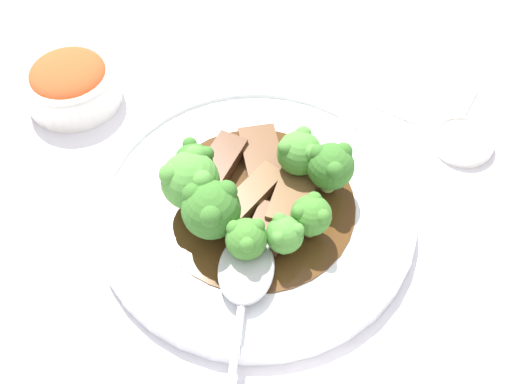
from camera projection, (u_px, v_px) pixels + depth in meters
The scene contains 19 objects.
ground_plane at pixel (256, 213), 0.57m from camera, with size 4.00×4.00×0.00m, color silver.
main_plate at pixel (256, 207), 0.57m from camera, with size 0.30×0.30×0.02m.
beef_strip_0 at pixel (261, 151), 0.59m from camera, with size 0.07×0.07×0.01m.
beef_strip_1 at pixel (269, 227), 0.54m from camera, with size 0.04×0.05×0.01m.
beef_strip_2 at pixel (291, 201), 0.55m from camera, with size 0.04×0.06×0.01m.
beef_strip_3 at pixel (221, 160), 0.58m from camera, with size 0.03×0.06×0.01m.
beef_strip_4 at pixel (250, 196), 0.56m from camera, with size 0.04×0.08×0.01m.
broccoli_floret_0 at pixel (211, 209), 0.51m from camera, with size 0.05×0.05×0.06m.
broccoli_floret_1 at pixel (299, 152), 0.55m from camera, with size 0.04×0.04×0.05m.
broccoli_floret_2 at pixel (285, 234), 0.51m from camera, with size 0.03×0.03×0.04m.
broccoli_floret_3 at pixel (246, 239), 0.50m from camera, with size 0.04×0.04×0.05m.
broccoli_floret_4 at pixel (190, 180), 0.53m from camera, with size 0.05×0.05×0.06m.
broccoli_floret_5 at pixel (195, 159), 0.56m from camera, with size 0.04×0.04×0.04m.
broccoli_floret_6 at pixel (331, 166), 0.54m from camera, with size 0.04×0.04×0.05m.
broccoli_floret_7 at pixel (311, 215), 0.52m from camera, with size 0.04×0.04×0.04m.
serving_spoon at pixel (244, 286), 0.50m from camera, with size 0.10×0.23×0.01m.
side_bowl_kimchi at pixel (70, 82), 0.64m from camera, with size 0.10×0.10×0.05m.
sauce_dish at pixel (463, 140), 0.62m from camera, with size 0.06×0.06×0.01m.
paper_napkin at pixel (417, 93), 0.67m from camera, with size 0.12×0.10×0.01m.
Camera 1 is at (-0.14, 0.29, 0.48)m, focal length 42.00 mm.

